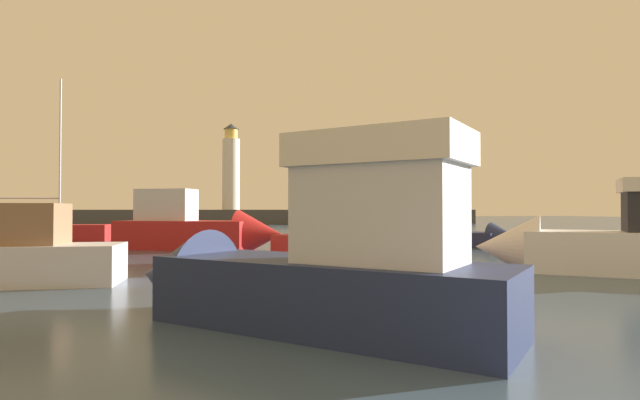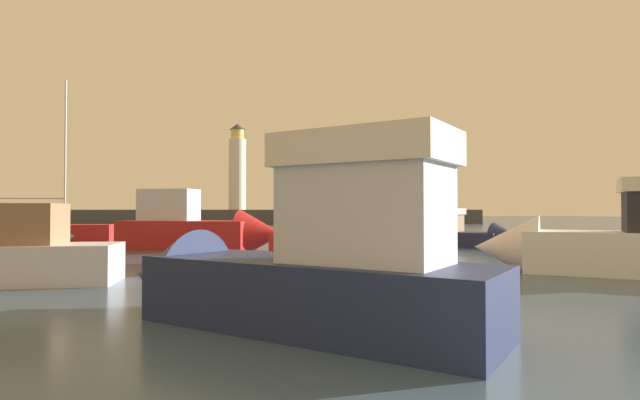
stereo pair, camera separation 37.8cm
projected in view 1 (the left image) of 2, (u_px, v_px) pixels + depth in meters
name	position (u px, v px, depth m)	size (l,w,h in m)	color
ground_plane	(253.00, 238.00, 36.42)	(220.00, 220.00, 0.00)	#384C60
breakwater	(233.00, 217.00, 70.46)	(70.04, 6.66, 2.04)	#423F3D
lighthouse	(231.00, 169.00, 70.51)	(2.38, 2.38, 12.01)	silver
motorboat_0	(297.00, 266.00, 8.95)	(7.03, 6.78, 3.64)	#1E284C
motorboat_1	(604.00, 243.00, 16.34)	(7.89, 6.63, 3.42)	white
motorboat_2	(469.00, 235.00, 28.15)	(5.23, 6.15, 2.59)	#1E284C
motorboat_4	(358.00, 240.00, 21.81)	(7.60, 8.93, 3.03)	#B21E1E
motorboat_5	(204.00, 230.00, 26.16)	(8.95, 5.69, 3.54)	#B21E1E
motorboat_6	(11.00, 236.00, 25.31)	(6.09, 6.12, 2.46)	black
sailboat_moored	(47.00, 232.00, 32.60)	(7.45, 2.03, 10.55)	#B21E1E
mooring_buoy	(195.00, 258.00, 16.21)	(1.00, 1.00, 1.00)	#EA5919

